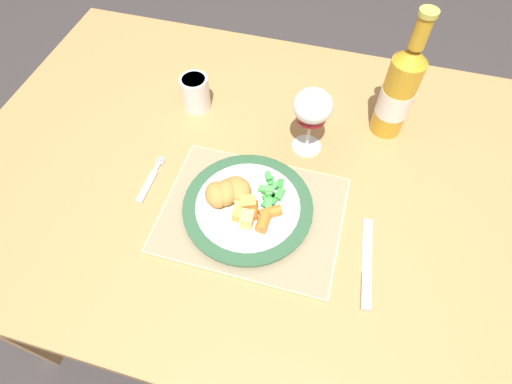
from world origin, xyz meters
The scene contains 13 objects.
ground_plane centered at (0.00, 0.00, 0.00)m, with size 6.00×6.00×0.00m, color #383333.
dining_table centered at (0.00, 0.00, 0.65)m, with size 1.39×0.91×0.74m.
placemat centered at (-0.02, -0.12, 0.74)m, with size 0.36×0.27×0.01m.
dinner_plate centered at (-0.03, -0.11, 0.76)m, with size 0.26×0.26×0.02m.
breaded_croquettes centered at (-0.07, -0.10, 0.78)m, with size 0.11×0.10×0.04m.
green_beans_pile centered at (0.01, -0.07, 0.77)m, with size 0.05×0.08×0.02m.
glazed_carrots centered at (0.01, -0.13, 0.78)m, with size 0.07×0.07×0.02m.
fork centered at (-0.25, -0.10, 0.74)m, with size 0.01×0.12×0.01m.
table_knife centered at (0.22, -0.18, 0.74)m, with size 0.03×0.19×0.01m.
wine_glass centered at (0.05, 0.09, 0.86)m, with size 0.08×0.08×0.16m.
bottle centered at (0.21, 0.20, 0.85)m, with size 0.07×0.07×0.30m.
roast_potatoes centered at (-0.03, -0.13, 0.78)m, with size 0.05×0.07×0.03m.
drinking_cup centered at (-0.24, 0.15, 0.78)m, with size 0.07×0.07×0.08m.
Camera 1 is at (0.10, -0.51, 1.43)m, focal length 28.00 mm.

